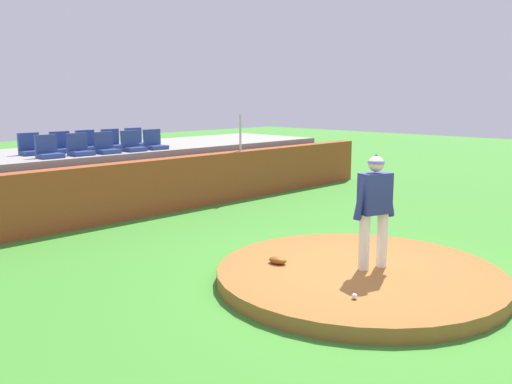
% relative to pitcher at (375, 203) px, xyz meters
% --- Properties ---
extents(ground_plane, '(60.00, 60.00, 0.00)m').
position_rel_pitcher_xyz_m(ground_plane, '(-0.17, 0.12, -1.20)').
color(ground_plane, '#3C862B').
extents(pitchers_mound, '(4.27, 4.27, 0.20)m').
position_rel_pitcher_xyz_m(pitchers_mound, '(-0.17, 0.12, -1.10)').
color(pitchers_mound, '#985E2B').
rests_on(pitchers_mound, ground_plane).
extents(pitcher, '(0.75, 0.38, 1.72)m').
position_rel_pitcher_xyz_m(pitcher, '(0.00, 0.00, 0.00)').
color(pitcher, white).
rests_on(pitcher, pitchers_mound).
extents(baseball, '(0.07, 0.07, 0.07)m').
position_rel_pitcher_xyz_m(baseball, '(-1.25, -0.54, -0.96)').
color(baseball, white).
rests_on(baseball, pitchers_mound).
extents(fielding_glove, '(0.23, 0.32, 0.11)m').
position_rel_pitcher_xyz_m(fielding_glove, '(-0.84, 1.16, -0.94)').
color(fielding_glove, brown).
rests_on(fielding_glove, pitchers_mound).
extents(brick_barrier, '(16.83, 0.40, 1.29)m').
position_rel_pitcher_xyz_m(brick_barrier, '(-0.17, 6.32, -0.56)').
color(brick_barrier, '#994521').
rests_on(brick_barrier, ground_plane).
extents(fence_post_right, '(0.06, 0.06, 0.99)m').
position_rel_pitcher_xyz_m(fence_post_right, '(3.32, 6.32, 0.58)').
color(fence_post_right, silver).
rests_on(fence_post_right, brick_barrier).
extents(bleacher_platform, '(14.41, 3.32, 1.42)m').
position_rel_pitcher_xyz_m(bleacher_platform, '(-0.17, 8.40, -0.49)').
color(bleacher_platform, gray).
rests_on(bleacher_platform, ground_plane).
extents(stadium_chair_0, '(0.48, 0.44, 0.50)m').
position_rel_pitcher_xyz_m(stadium_chair_0, '(-1.58, 7.28, 0.38)').
color(stadium_chair_0, navy).
rests_on(stadium_chair_0, bleacher_platform).
extents(stadium_chair_1, '(0.48, 0.44, 0.50)m').
position_rel_pitcher_xyz_m(stadium_chair_1, '(-0.84, 7.29, 0.38)').
color(stadium_chair_1, navy).
rests_on(stadium_chair_1, bleacher_platform).
extents(stadium_chair_2, '(0.48, 0.44, 0.50)m').
position_rel_pitcher_xyz_m(stadium_chair_2, '(-0.20, 7.25, 0.38)').
color(stadium_chair_2, navy).
rests_on(stadium_chair_2, bleacher_platform).
extents(stadium_chair_3, '(0.48, 0.44, 0.50)m').
position_rel_pitcher_xyz_m(stadium_chair_3, '(0.53, 7.25, 0.38)').
color(stadium_chair_3, navy).
rests_on(stadium_chair_3, bleacher_platform).
extents(stadium_chair_4, '(0.48, 0.44, 0.50)m').
position_rel_pitcher_xyz_m(stadium_chair_4, '(1.20, 7.28, 0.38)').
color(stadium_chair_4, navy).
rests_on(stadium_chair_4, bleacher_platform).
extents(stadium_chair_5, '(0.48, 0.44, 0.50)m').
position_rel_pitcher_xyz_m(stadium_chair_5, '(-1.58, 8.18, 0.38)').
color(stadium_chair_5, navy).
rests_on(stadium_chair_5, bleacher_platform).
extents(stadium_chair_6, '(0.48, 0.44, 0.50)m').
position_rel_pitcher_xyz_m(stadium_chair_6, '(-0.84, 8.15, 0.38)').
color(stadium_chair_6, navy).
rests_on(stadium_chair_6, bleacher_platform).
extents(stadium_chair_7, '(0.48, 0.44, 0.50)m').
position_rel_pitcher_xyz_m(stadium_chair_7, '(-0.16, 8.19, 0.38)').
color(stadium_chair_7, navy).
rests_on(stadium_chair_7, bleacher_platform).
extents(stadium_chair_8, '(0.48, 0.44, 0.50)m').
position_rel_pitcher_xyz_m(stadium_chair_8, '(0.52, 8.16, 0.38)').
color(stadium_chair_8, navy).
rests_on(stadium_chair_8, bleacher_platform).
extents(stadium_chair_9, '(0.48, 0.44, 0.50)m').
position_rel_pitcher_xyz_m(stadium_chair_9, '(1.23, 8.18, 0.38)').
color(stadium_chair_9, navy).
rests_on(stadium_chair_9, bleacher_platform).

